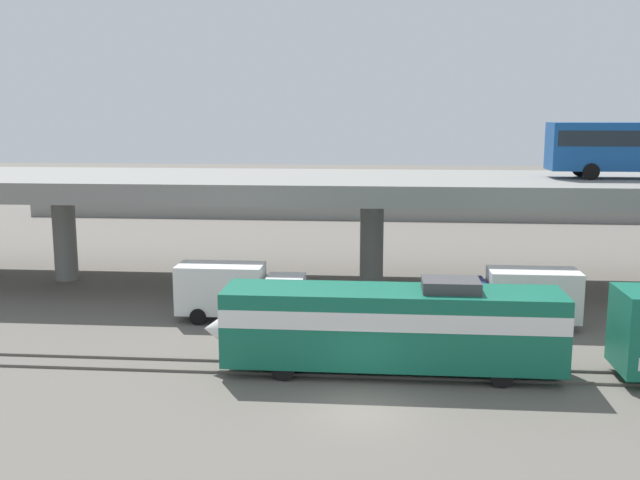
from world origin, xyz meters
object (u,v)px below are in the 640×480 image
at_px(train_locomotive, 375,323).
at_px(parked_car_6, 226,193).
at_px(service_truck_west, 516,296).
at_px(parked_car_5, 574,198).
at_px(service_truck_east, 237,290).
at_px(parked_car_3, 234,190).
at_px(parked_car_1, 333,192).
at_px(parked_car_2, 386,192).
at_px(parked_car_0, 562,194).

relative_size(train_locomotive, parked_car_6, 3.40).
distance_m(service_truck_west, parked_car_5, 43.43).
height_order(service_truck_east, parked_car_3, service_truck_east).
bearing_deg(service_truck_west, service_truck_east, 0.00).
height_order(service_truck_west, parked_car_3, service_truck_west).
distance_m(parked_car_1, parked_car_3, 11.70).
bearing_deg(parked_car_2, service_truck_west, 98.27).
height_order(service_truck_west, service_truck_east, same).
xyz_separation_m(parked_car_1, parked_car_3, (-11.69, 0.49, -0.00)).
bearing_deg(service_truck_west, parked_car_1, -74.46).
height_order(parked_car_2, parked_car_5, same).
relative_size(service_truck_west, parked_car_2, 1.58).
distance_m(train_locomotive, parked_car_6, 53.10).
relative_size(parked_car_1, parked_car_5, 0.98).
bearing_deg(parked_car_3, parked_car_6, 86.26).
relative_size(train_locomotive, parked_car_0, 3.48).
distance_m(service_truck_west, parked_car_0, 47.37).
bearing_deg(parked_car_1, parked_car_2, 177.57).
distance_m(service_truck_west, parked_car_6, 49.29).
xyz_separation_m(train_locomotive, parked_car_5, (20.52, 48.82, -0.12)).
xyz_separation_m(train_locomotive, parked_car_3, (-17.13, 53.55, -0.12)).
height_order(train_locomotive, parked_car_3, train_locomotive).
relative_size(parked_car_0, parked_car_5, 0.99).
xyz_separation_m(parked_car_0, parked_car_1, (-25.71, 0.05, 0.00)).
height_order(train_locomotive, parked_car_5, train_locomotive).
bearing_deg(parked_car_6, parked_car_1, -166.42).
bearing_deg(parked_car_5, service_truck_east, 55.91).
bearing_deg(service_truck_east, parked_car_3, 101.84).
distance_m(train_locomotive, parked_car_5, 52.95).
relative_size(service_truck_west, parked_car_6, 1.51).
xyz_separation_m(service_truck_west, parked_car_3, (-24.37, 46.09, 0.43)).
relative_size(parked_car_2, parked_car_6, 0.95).
xyz_separation_m(parked_car_2, parked_car_6, (-18.00, -2.62, 0.00)).
xyz_separation_m(parked_car_0, parked_car_5, (0.26, -4.19, 0.00)).
relative_size(parked_car_5, parked_car_6, 0.99).
bearing_deg(parked_car_1, parked_car_3, -2.41).
distance_m(parked_car_1, parked_car_6, 12.25).
xyz_separation_m(service_truck_east, parked_car_0, (27.73, 45.54, 0.44)).
xyz_separation_m(train_locomotive, parked_car_2, (0.64, 52.80, -0.12)).
bearing_deg(parked_car_3, parked_car_1, 177.59).
bearing_deg(parked_car_3, parked_car_2, 177.59).
relative_size(parked_car_1, parked_car_2, 1.01).
bearing_deg(parked_car_2, train_locomotive, 89.30).
bearing_deg(parked_car_6, parked_car_5, 177.93).
relative_size(train_locomotive, parked_car_3, 3.73).
bearing_deg(train_locomotive, service_truck_east, -44.97).
bearing_deg(parked_car_5, train_locomotive, 67.21).
relative_size(parked_car_0, parked_car_6, 0.98).
distance_m(service_truck_west, parked_car_2, 45.82).
height_order(parked_car_0, parked_car_2, same).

